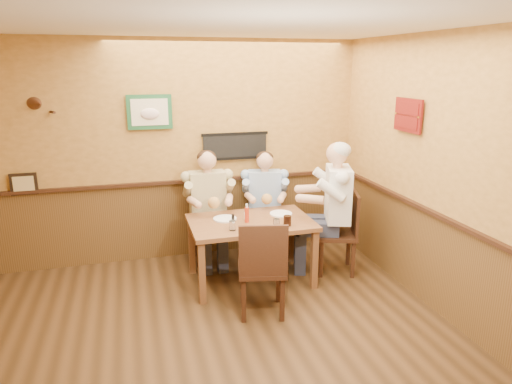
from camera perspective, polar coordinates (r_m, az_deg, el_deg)
The scene contains 17 objects.
room at distance 3.60m, azimuth -5.66°, elevation 2.86°, with size 5.02×5.03×2.81m.
dining_table at distance 5.28m, azimuth -0.67°, elevation -4.52°, with size 1.40×0.90×0.75m.
chair_back_left at distance 5.92m, azimuth -5.95°, elevation -4.38°, with size 0.42×0.42×0.92m, color #3A2012, non-canonical shape.
chair_back_right at distance 6.17m, azimuth 1.05°, elevation -3.66°, with size 0.40×0.40×0.87m, color #3A2012, non-canonical shape.
chair_right_end at distance 5.66m, azimuth 9.99°, elevation -4.97°, with size 0.47×0.47×1.01m, color #3A2012, non-canonical shape.
chair_near_side at distance 4.67m, azimuth 0.73°, elevation -9.23°, with size 0.47×0.47×1.02m, color #3A2012, non-canonical shape.
diner_tan_shirt at distance 5.86m, azimuth -6.01°, elevation -2.57°, with size 0.61×0.61×1.31m, color #CDBF8C, non-canonical shape.
diner_blue_polo at distance 6.11m, azimuth 1.06°, elevation -2.00°, with size 0.58×0.58×1.25m, color #91AED9, non-canonical shape.
diner_white_elder at distance 5.59m, azimuth 10.09°, elevation -2.88°, with size 0.67×0.67×1.45m, color white, non-canonical shape.
water_glass_left at distance 4.94m, azimuth -2.96°, elevation -4.20°, with size 0.07×0.07×0.11m, color silver.
water_glass_mid at distance 4.99m, azimuth 2.58°, elevation -3.98°, with size 0.07×0.07×0.11m, color silver.
cola_tumbler at distance 5.09m, azimuth 3.94°, elevation -3.58°, with size 0.09×0.09×0.11m, color black.
hot_sauce_bottle at distance 5.16m, azimuth -1.16°, elevation -2.77°, with size 0.05×0.05×0.20m, color red.
salt_shaker at distance 5.28m, azimuth -1.30°, elevation -2.98°, with size 0.03×0.03×0.08m, color white.
pepper_shaker at distance 5.22m, azimuth -2.90°, elevation -3.23°, with size 0.03×0.03×0.08m, color black.
plate_far_left at distance 5.29m, azimuth -3.91°, elevation -3.34°, with size 0.27×0.27×0.02m, color white.
plate_far_right at distance 5.46m, azimuth 3.14°, elevation -2.72°, with size 0.27×0.27×0.02m, color white.
Camera 1 is at (-0.47, -3.29, 2.48)m, focal length 32.00 mm.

